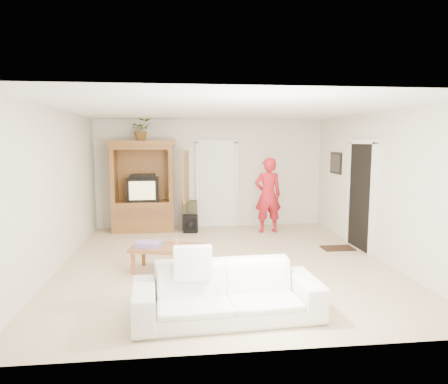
# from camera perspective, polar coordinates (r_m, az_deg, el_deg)

# --- Properties ---
(floor) EXTENTS (6.00, 6.00, 0.00)m
(floor) POSITION_cam_1_polar(r_m,az_deg,el_deg) (7.05, 0.07, -9.94)
(floor) COLOR tan
(floor) RESTS_ON ground
(ceiling) EXTENTS (6.00, 6.00, 0.00)m
(ceiling) POSITION_cam_1_polar(r_m,az_deg,el_deg) (6.76, 0.07, 11.63)
(ceiling) COLOR white
(ceiling) RESTS_ON floor
(wall_back) EXTENTS (5.50, 0.00, 5.50)m
(wall_back) POSITION_cam_1_polar(r_m,az_deg,el_deg) (9.75, -1.94, 2.65)
(wall_back) COLOR silver
(wall_back) RESTS_ON floor
(wall_front) EXTENTS (5.50, 0.00, 5.50)m
(wall_front) POSITION_cam_1_polar(r_m,az_deg,el_deg) (3.85, 5.16, -4.57)
(wall_front) COLOR silver
(wall_front) RESTS_ON floor
(wall_left) EXTENTS (0.00, 6.00, 6.00)m
(wall_left) POSITION_cam_1_polar(r_m,az_deg,el_deg) (7.03, -22.82, 0.27)
(wall_left) COLOR silver
(wall_left) RESTS_ON floor
(wall_right) EXTENTS (0.00, 6.00, 6.00)m
(wall_right) POSITION_cam_1_polar(r_m,az_deg,el_deg) (7.60, 21.14, 0.84)
(wall_right) COLOR silver
(wall_right) RESTS_ON floor
(armoire) EXTENTS (1.82, 1.14, 2.10)m
(armoire) POSITION_cam_1_polar(r_m,az_deg,el_deg) (9.46, -11.32, -0.01)
(armoire) COLOR brown
(armoire) RESTS_ON floor
(door_back) EXTENTS (0.85, 0.05, 2.04)m
(door_back) POSITION_cam_1_polar(r_m,az_deg,el_deg) (9.76, -1.04, 1.01)
(door_back) COLOR white
(door_back) RESTS_ON floor
(doorway_right) EXTENTS (0.05, 0.90, 2.04)m
(doorway_right) POSITION_cam_1_polar(r_m,az_deg,el_deg) (8.16, 18.95, -0.64)
(doorway_right) COLOR black
(doorway_right) RESTS_ON floor
(framed_picture) EXTENTS (0.03, 0.60, 0.48)m
(framed_picture) POSITION_cam_1_polar(r_m,az_deg,el_deg) (9.29, 15.70, 4.01)
(framed_picture) COLOR black
(framed_picture) RESTS_ON wall_right
(doormat) EXTENTS (0.60, 0.40, 0.02)m
(doormat) POSITION_cam_1_polar(r_m,az_deg,el_deg) (8.18, 15.94, -7.72)
(doormat) COLOR #382316
(doormat) RESTS_ON floor
(plant) EXTENTS (0.47, 0.42, 0.49)m
(plant) POSITION_cam_1_polar(r_m,az_deg,el_deg) (9.36, -11.71, 8.70)
(plant) COLOR #4C7238
(plant) RESTS_ON armoire
(man) EXTENTS (0.65, 0.44, 1.71)m
(man) POSITION_cam_1_polar(r_m,az_deg,el_deg) (9.18, 6.29, -0.46)
(man) COLOR red
(man) RESTS_ON floor
(sofa) EXTENTS (2.24, 0.99, 0.64)m
(sofa) POSITION_cam_1_polar(r_m,az_deg,el_deg) (4.86, 0.46, -14.09)
(sofa) COLOR silver
(sofa) RESTS_ON floor
(coffee_table) EXTENTS (1.24, 0.89, 0.41)m
(coffee_table) POSITION_cam_1_polar(r_m,az_deg,el_deg) (6.54, -8.16, -8.11)
(coffee_table) COLOR brown
(coffee_table) RESTS_ON floor
(towel) EXTENTS (0.43, 0.36, 0.08)m
(towel) POSITION_cam_1_polar(r_m,az_deg,el_deg) (6.53, -10.68, -7.33)
(towel) COLOR #D647A2
(towel) RESTS_ON coffee_table
(candle) EXTENTS (0.08, 0.08, 0.10)m
(candle) POSITION_cam_1_polar(r_m,az_deg,el_deg) (6.56, -6.83, -7.10)
(candle) COLOR tan
(candle) RESTS_ON coffee_table
(backpack_black) EXTENTS (0.35, 0.23, 0.40)m
(backpack_black) POSITION_cam_1_polar(r_m,az_deg,el_deg) (9.18, -4.80, -4.60)
(backpack_black) COLOR black
(backpack_black) RESTS_ON floor
(backpack_olive) EXTENTS (0.37, 0.27, 0.69)m
(backpack_olive) POSITION_cam_1_polar(r_m,az_deg,el_deg) (9.49, -4.94, -3.33)
(backpack_olive) COLOR #47442B
(backpack_olive) RESTS_ON floor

